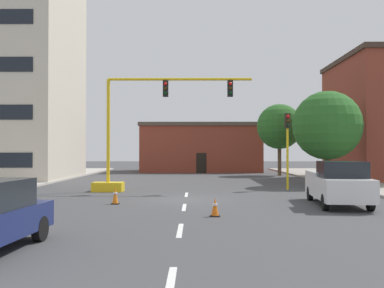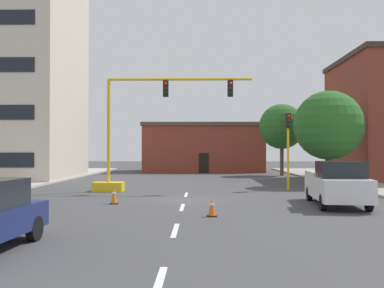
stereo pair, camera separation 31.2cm
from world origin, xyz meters
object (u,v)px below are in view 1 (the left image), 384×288
traffic_light_pole_right (287,134)px  pickup_truck_white (338,184)px  traffic_signal_gantry (129,154)px  traffic_cone_roadside_a (215,207)px  tree_right_mid (327,125)px  traffic_cone_roadside_b (115,196)px  tree_right_far (279,127)px

traffic_light_pole_right → pickup_truck_white: 8.47m
traffic_signal_gantry → traffic_cone_roadside_a: bearing=-65.0°
traffic_signal_gantry → traffic_light_pole_right: bearing=7.8°
tree_right_mid → pickup_truck_white: tree_right_mid is taller
pickup_truck_white → traffic_cone_roadside_b: bearing=177.6°
tree_right_far → pickup_truck_white: tree_right_far is taller
tree_right_far → pickup_truck_white: size_ratio=1.27×
traffic_light_pole_right → traffic_cone_roadside_b: (-9.50, -7.63, -3.14)m
traffic_light_pole_right → tree_right_mid: 4.40m
traffic_light_pole_right → tree_right_far: size_ratio=0.68×
traffic_light_pole_right → tree_right_far: tree_right_far is taller
pickup_truck_white → traffic_cone_roadside_a: 6.60m
traffic_signal_gantry → traffic_light_pole_right: (9.81, 1.35, 1.26)m
traffic_signal_gantry → tree_right_mid: (13.15, 4.12, 1.92)m
traffic_cone_roadside_b → tree_right_mid: bearing=39.0°
traffic_light_pole_right → traffic_cone_roadside_a: traffic_light_pole_right is taller
pickup_truck_white → traffic_light_pole_right: bearing=93.8°
pickup_truck_white → traffic_cone_roadside_b: size_ratio=7.10×
tree_right_far → traffic_cone_roadside_a: 28.46m
tree_right_mid → tree_right_far: 12.91m
pickup_truck_white → traffic_cone_roadside_a: size_ratio=7.90×
traffic_signal_gantry → pickup_truck_white: 12.40m
traffic_cone_roadside_a → traffic_cone_roadside_b: traffic_cone_roadside_b is taller
traffic_signal_gantry → tree_right_mid: bearing=17.4°
tree_right_mid → traffic_light_pole_right: bearing=-140.3°
traffic_cone_roadside_b → traffic_signal_gantry: bearing=92.9°
traffic_light_pole_right → pickup_truck_white: traffic_light_pole_right is taller
traffic_cone_roadside_a → traffic_cone_roadside_b: size_ratio=0.90×
tree_right_far → traffic_cone_roadside_b: (-12.00, -23.27, -4.43)m
traffic_cone_roadside_a → traffic_signal_gantry: bearing=115.0°
traffic_light_pole_right → traffic_cone_roadside_b: 12.58m
traffic_cone_roadside_a → pickup_truck_white: bearing=30.7°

